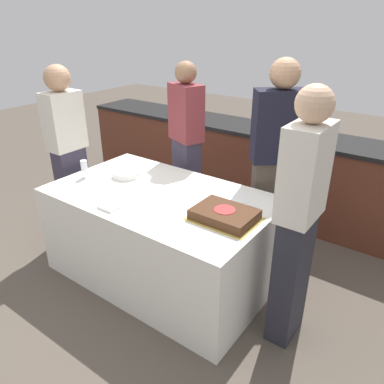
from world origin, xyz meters
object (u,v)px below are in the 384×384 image
Objects in this scene: cake at (225,215)px; plate_stack at (126,174)px; person_cutting_cake at (276,164)px; person_seated_right at (298,221)px; wine_glass at (84,166)px; person_seated_left at (68,152)px; person_standing_back at (186,148)px.

cake reaches higher than plate_stack.
person_seated_right is at bearing 83.87° from person_cutting_cake.
person_seated_left is at bearing 161.30° from wine_glass.
wine_glass is at bearing 86.19° from person_standing_back.
person_cutting_cake is 0.88m from person_seated_right.
person_seated_left is 0.99× the size of person_standing_back.
person_cutting_cake is at bearing 31.23° from plate_stack.
person_cutting_cake is 0.91m from person_standing_back.
person_cutting_cake is at bearing -66.50° from person_seated_left.
person_standing_back is (0.42, 0.86, 0.01)m from wine_glass.
person_seated_left reaches higher than plate_stack.
wine_glass reaches higher than cake.
person_standing_back is at bearing 139.12° from cake.
wine_glass is 1.82m from person_seated_right.
person_seated_left is at bearing 65.15° from person_standing_back.
person_seated_left reaches higher than cake.
person_seated_right is 1.57m from person_standing_back.
person_seated_right reaches higher than wine_glass.
plate_stack is 0.35m from wine_glass.
person_standing_back reaches higher than person_seated_left.
cake is 0.50m from person_seated_right.
person_seated_left is at bearing 178.42° from cake.
wine_glass is 0.09× the size of person_cutting_cake.
cake is 2.91× the size of wine_glass.
person_seated_right is at bearing -90.00° from person_seated_left.
person_seated_right reaches higher than cake.
plate_stack is 0.14× the size of person_seated_right.
person_cutting_cake is at bearing 33.06° from wine_glass.
wine_glass is 1.58m from person_cutting_cake.
plate_stack is 0.67m from person_standing_back.
person_standing_back is at bearing -46.98° from person_seated_left.
person_seated_right is (0.48, 0.05, 0.10)m from cake.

